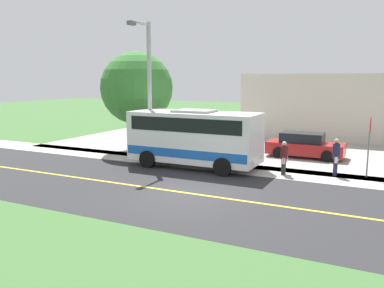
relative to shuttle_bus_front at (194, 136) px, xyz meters
The scene contains 13 objects.
ground_plane 5.25m from the shuttle_bus_front, 23.43° to the left, with size 120.00×120.00×0.00m, color #3D6633.
road_surface 5.25m from the shuttle_bus_front, 23.43° to the left, with size 8.00×100.00×0.01m, color #28282B.
sidewalk 2.65m from the shuttle_bus_front, 107.61° to the left, with size 2.40×100.00×0.01m, color #B2ADA3.
parking_lot_surface 9.42m from the shuttle_bus_front, 147.53° to the left, with size 14.00×36.00×0.01m, color #9E9991.
road_centre_line 5.25m from the shuttle_bus_front, 23.43° to the left, with size 0.16×100.00×0.00m, color gold.
shuttle_bus_front is the anchor object (origin of this frame).
pedestrian_with_bags 7.05m from the shuttle_bus_front, 99.94° to the left, with size 0.72×0.34×1.80m.
pedestrian_waiting 4.72m from the shuttle_bus_front, 94.24° to the left, with size 0.72×0.34×1.63m.
stop_sign 8.44m from the shuttle_bus_front, 100.44° to the left, with size 0.76×0.07×2.88m.
street_light_pole 3.94m from the shuttle_bus_front, 95.76° to the right, with size 1.97×0.24×7.62m.
parked_car_near 7.10m from the shuttle_bus_front, 138.12° to the left, with size 2.05×4.42×1.45m.
tree_curbside 6.58m from the shuttle_bus_front, 117.38° to the right, with size 4.59×4.59×6.30m.
commercial_building 18.58m from the shuttle_bus_front, 155.02° to the left, with size 10.00×18.98×4.96m, color beige.
Camera 1 is at (13.90, 6.98, 4.60)m, focal length 37.20 mm.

